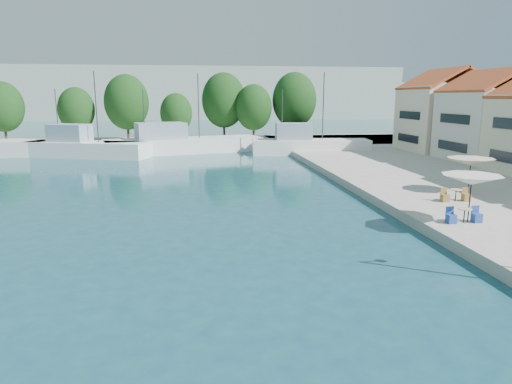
{
  "coord_description": "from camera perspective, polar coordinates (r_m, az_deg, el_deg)",
  "views": [
    {
      "loc": [
        -5.49,
        -0.42,
        6.92
      ],
      "look_at": [
        -1.93,
        26.0,
        1.35
      ],
      "focal_mm": 32.0,
      "sensor_mm": 36.0,
      "label": 1
    }
  ],
  "objects": [
    {
      "name": "trawler_02",
      "position": [
        57.11,
        -20.62,
        5.18
      ],
      "size": [
        15.0,
        8.42,
        10.2
      ],
      "rotation": [
        0.0,
        0.0,
        -0.34
      ],
      "color": "white",
      "rests_on": "ground"
    },
    {
      "name": "building_06",
      "position": [
        59.29,
        22.49,
        9.55
      ],
      "size": [
        9.0,
        8.8,
        10.2
      ],
      "color": "beige",
      "rests_on": "quay_right"
    },
    {
      "name": "hill_west",
      "position": [
        162.28,
        -16.71,
        11.71
      ],
      "size": [
        180.0,
        40.0,
        16.0
      ],
      "primitive_type": "cube",
      "color": "#9AA89C",
      "rests_on": "ground"
    },
    {
      "name": "umbrella_white",
      "position": [
        25.44,
        25.35,
        1.39
      ],
      "size": [
        3.01,
        3.01,
        2.47
      ],
      "color": "black",
      "rests_on": "quay_right"
    },
    {
      "name": "trawler_03",
      "position": [
        58.54,
        -9.42,
        5.92
      ],
      "size": [
        20.18,
        9.99,
        10.2
      ],
      "rotation": [
        0.0,
        0.0,
        0.26
      ],
      "color": "white",
      "rests_on": "ground"
    },
    {
      "name": "tree_07",
      "position": [
        70.18,
        -0.3,
        10.53
      ],
      "size": [
        5.56,
        5.56,
        8.22
      ],
      "color": "#3F2B19",
      "rests_on": "quay_far"
    },
    {
      "name": "tree_03",
      "position": [
        72.84,
        -21.55,
        9.54
      ],
      "size": [
        5.23,
        5.23,
        7.74
      ],
      "color": "#3F2B19",
      "rests_on": "quay_far"
    },
    {
      "name": "hill_east",
      "position": [
        186.06,
        6.62,
        11.45
      ],
      "size": [
        140.0,
        40.0,
        12.0
      ],
      "primitive_type": "cube",
      "color": "#9AA89C",
      "rests_on": "ground"
    },
    {
      "name": "tree_02",
      "position": [
        75.79,
        -29.09,
        9.28
      ],
      "size": [
        5.75,
        5.75,
        8.51
      ],
      "color": "#3F2B19",
      "rests_on": "quay_far"
    },
    {
      "name": "tree_04",
      "position": [
        71.11,
        -15.88,
        10.74
      ],
      "size": [
        6.48,
        6.48,
        9.59
      ],
      "color": "#3F2B19",
      "rests_on": "quay_far"
    },
    {
      "name": "building_05",
      "position": [
        51.69,
        27.47,
        8.66
      ],
      "size": [
        8.4,
        8.8,
        9.7
      ],
      "color": "silver",
      "rests_on": "quay_right"
    },
    {
      "name": "tree_05",
      "position": [
        68.59,
        -9.95,
        9.67
      ],
      "size": [
        4.65,
        4.65,
        6.88
      ],
      "color": "#3F2B19",
      "rests_on": "quay_far"
    },
    {
      "name": "quay_far",
      "position": [
        67.79,
        -9.8,
        6.04
      ],
      "size": [
        90.0,
        16.0,
        0.6
      ],
      "primitive_type": "cube",
      "color": "#9F998F",
      "rests_on": "ground"
    },
    {
      "name": "cafe_table_02",
      "position": [
        25.62,
        24.56,
        -2.91
      ],
      "size": [
        1.82,
        0.7,
        0.76
      ],
      "color": "black",
      "rests_on": "quay_right"
    },
    {
      "name": "trawler_04",
      "position": [
        56.51,
        6.47,
        5.8
      ],
      "size": [
        14.51,
        5.02,
        10.2
      ],
      "rotation": [
        0.0,
        0.0,
        -0.09
      ],
      "color": "silver",
      "rests_on": "ground"
    },
    {
      "name": "tree_06",
      "position": [
        72.24,
        -4.05,
        11.36
      ],
      "size": [
        6.78,
        6.78,
        10.03
      ],
      "color": "#3F2B19",
      "rests_on": "quay_far"
    },
    {
      "name": "umbrella_cream",
      "position": [
        33.77,
        25.26,
        3.44
      ],
      "size": [
        3.09,
        3.09,
        2.31
      ],
      "color": "black",
      "rests_on": "quay_right"
    },
    {
      "name": "cafe_table_03",
      "position": [
        30.64,
        23.67,
        -0.56
      ],
      "size": [
        1.82,
        0.7,
        0.76
      ],
      "color": "black",
      "rests_on": "quay_right"
    },
    {
      "name": "tree_08",
      "position": [
        72.15,
        4.81,
        11.37
      ],
      "size": [
        6.8,
        6.8,
        10.07
      ],
      "color": "#3F2B19",
      "rests_on": "quay_far"
    }
  ]
}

